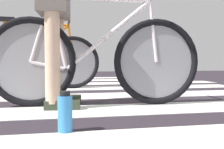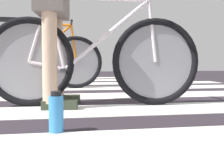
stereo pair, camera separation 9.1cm
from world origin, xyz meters
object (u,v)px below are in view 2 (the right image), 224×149
(bicycle_1_of_2, at_px, (93,58))
(bicycle_2_of_2, at_px, (37,60))
(cyclist_1_of_2, at_px, (53,25))
(water_bottle, at_px, (56,113))

(bicycle_1_of_2, relative_size, bicycle_2_of_2, 1.00)
(bicycle_1_of_2, distance_m, cyclist_1_of_2, 0.41)
(bicycle_1_of_2, xyz_separation_m, water_bottle, (-0.23, -0.72, -0.29))
(cyclist_1_of_2, relative_size, bicycle_2_of_2, 0.58)
(bicycle_2_of_2, bearing_deg, water_bottle, -80.91)
(bicycle_1_of_2, distance_m, bicycle_2_of_2, 1.50)
(bicycle_2_of_2, distance_m, water_bottle, 2.13)
(bicycle_1_of_2, distance_m, water_bottle, 0.81)
(cyclist_1_of_2, height_order, bicycle_2_of_2, cyclist_1_of_2)
(bicycle_1_of_2, xyz_separation_m, bicycle_2_of_2, (-0.66, 1.35, 0.00))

